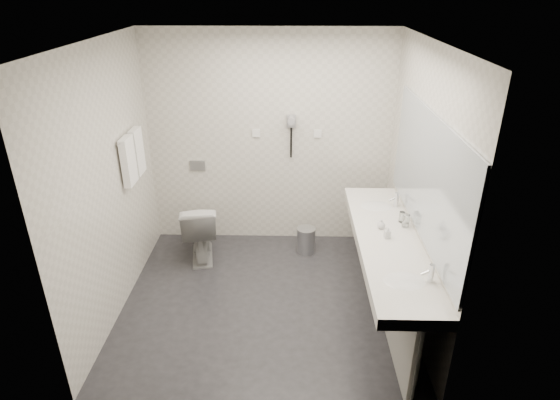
{
  "coord_description": "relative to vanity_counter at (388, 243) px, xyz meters",
  "views": [
    {
      "loc": [
        0.25,
        -3.81,
        2.93
      ],
      "look_at": [
        0.15,
        0.15,
        1.05
      ],
      "focal_mm": 29.78,
      "sensor_mm": 36.0,
      "label": 1
    }
  ],
  "objects": [
    {
      "name": "towel_near",
      "position": [
        -2.46,
        0.61,
        0.53
      ],
      "size": [
        0.07,
        0.24,
        0.48
      ],
      "primitive_type": "cube",
      "color": "white",
      "rests_on": "towel_rail"
    },
    {
      "name": "floor",
      "position": [
        -1.12,
        0.2,
        -0.8
      ],
      "size": [
        2.8,
        2.8,
        0.0
      ],
      "primitive_type": "plane",
      "color": "#232327",
      "rests_on": "ground"
    },
    {
      "name": "vanity_counter",
      "position": [
        0.0,
        0.0,
        0.0
      ],
      "size": [
        0.55,
        2.2,
        0.1
      ],
      "primitive_type": "cube",
      "color": "silver",
      "rests_on": "floor"
    },
    {
      "name": "soap_bottle_b",
      "position": [
        -0.04,
        0.18,
        0.1
      ],
      "size": [
        0.09,
        0.09,
        0.09
      ],
      "primitive_type": "imported",
      "rotation": [
        0.0,
        0.0,
        -0.21
      ],
      "color": "white",
      "rests_on": "vanity_counter"
    },
    {
      "name": "dryer_barrel",
      "position": [
        -0.88,
        1.4,
        0.73
      ],
      "size": [
        0.08,
        0.14,
        0.08
      ],
      "primitive_type": "cylinder",
      "rotation": [
        1.57,
        0.0,
        0.0
      ],
      "color": "gray",
      "rests_on": "dryer_cradle"
    },
    {
      "name": "switch_plate_b",
      "position": [
        -0.57,
        1.49,
        0.55
      ],
      "size": [
        0.09,
        0.02,
        0.09
      ],
      "primitive_type": "cube",
      "color": "silver",
      "rests_on": "wall_back"
    },
    {
      "name": "dryer_cord",
      "position": [
        -0.88,
        1.46,
        0.45
      ],
      "size": [
        0.02,
        0.02,
        0.35
      ],
      "primitive_type": "cylinder",
      "color": "black",
      "rests_on": "dryer_cradle"
    },
    {
      "name": "basin_far",
      "position": [
        0.0,
        0.65,
        0.04
      ],
      "size": [
        0.4,
        0.31,
        0.05
      ],
      "primitive_type": "ellipsoid",
      "color": "silver",
      "rests_on": "vanity_counter"
    },
    {
      "name": "switch_plate_a",
      "position": [
        -1.27,
        1.49,
        0.55
      ],
      "size": [
        0.09,
        0.02,
        0.09
      ],
      "primitive_type": "cube",
      "color": "silver",
      "rests_on": "wall_back"
    },
    {
      "name": "pedal_bin",
      "position": [
        -0.69,
        1.13,
        -0.65
      ],
      "size": [
        0.27,
        0.27,
        0.3
      ],
      "primitive_type": "cylinder",
      "rotation": [
        0.0,
        0.0,
        -0.31
      ],
      "color": "#B2B5BA",
      "rests_on": "floor"
    },
    {
      "name": "toilet",
      "position": [
        -1.91,
        1.01,
        -0.45
      ],
      "size": [
        0.51,
        0.75,
        0.7
      ],
      "primitive_type": "imported",
      "rotation": [
        0.0,
        0.0,
        3.31
      ],
      "color": "silver",
      "rests_on": "floor"
    },
    {
      "name": "faucet_near",
      "position": [
        0.19,
        -0.65,
        0.12
      ],
      "size": [
        0.04,
        0.04,
        0.15
      ],
      "primitive_type": "cylinder",
      "color": "silver",
      "rests_on": "vanity_counter"
    },
    {
      "name": "vanity_post_near",
      "position": [
        0.05,
        -1.04,
        -0.42
      ],
      "size": [
        0.06,
        0.06,
        0.75
      ],
      "primitive_type": "cylinder",
      "color": "silver",
      "rests_on": "floor"
    },
    {
      "name": "towel_far",
      "position": [
        -2.46,
        0.89,
        0.53
      ],
      "size": [
        0.07,
        0.24,
        0.48
      ],
      "primitive_type": "cube",
      "color": "white",
      "rests_on": "towel_rail"
    },
    {
      "name": "faucet_far",
      "position": [
        0.19,
        0.65,
        0.12
      ],
      "size": [
        0.04,
        0.04,
        0.15
      ],
      "primitive_type": "cylinder",
      "color": "silver",
      "rests_on": "vanity_counter"
    },
    {
      "name": "soap_bottle_a",
      "position": [
        -0.01,
        0.01,
        0.11
      ],
      "size": [
        0.06,
        0.06,
        0.11
      ],
      "primitive_type": "imported",
      "rotation": [
        0.0,
        0.0,
        0.17
      ],
      "color": "white",
      "rests_on": "vanity_counter"
    },
    {
      "name": "ceiling",
      "position": [
        -1.12,
        0.2,
        1.7
      ],
      "size": [
        2.8,
        2.8,
        0.0
      ],
      "primitive_type": "plane",
      "rotation": [
        3.14,
        0.0,
        0.0
      ],
      "color": "silver",
      "rests_on": "wall_back"
    },
    {
      "name": "wall_back",
      "position": [
        -1.12,
        1.5,
        0.45
      ],
      "size": [
        2.8,
        0.0,
        2.8
      ],
      "primitive_type": "plane",
      "rotation": [
        1.57,
        0.0,
        0.0
      ],
      "color": "beige",
      "rests_on": "floor"
    },
    {
      "name": "wall_right",
      "position": [
        0.27,
        0.2,
        0.45
      ],
      "size": [
        0.0,
        2.6,
        2.6
      ],
      "primitive_type": "plane",
      "rotation": [
        1.57,
        0.0,
        -1.57
      ],
      "color": "beige",
      "rests_on": "floor"
    },
    {
      "name": "glass_left",
      "position": [
        0.2,
        0.22,
        0.11
      ],
      "size": [
        0.07,
        0.07,
        0.12
      ],
      "primitive_type": "cylinder",
      "rotation": [
        0.0,
        0.0,
        0.09
      ],
      "color": "silver",
      "rests_on": "vanity_counter"
    },
    {
      "name": "wall_left",
      "position": [
        -2.52,
        0.2,
        0.45
      ],
      "size": [
        0.0,
        2.6,
        2.6
      ],
      "primitive_type": "plane",
      "rotation": [
        1.57,
        0.0,
        1.57
      ],
      "color": "beige",
      "rests_on": "floor"
    },
    {
      "name": "dryer_cradle",
      "position": [
        -0.88,
        1.47,
        0.7
      ],
      "size": [
        0.1,
        0.04,
        0.14
      ],
      "primitive_type": "cube",
      "color": "gray",
      "rests_on": "wall_back"
    },
    {
      "name": "vanity_post_far",
      "position": [
        0.05,
        1.04,
        -0.42
      ],
      "size": [
        0.06,
        0.06,
        0.75
      ],
      "primitive_type": "cylinder",
      "color": "silver",
      "rests_on": "floor"
    },
    {
      "name": "towel_rail",
      "position": [
        -2.47,
        0.75,
        0.75
      ],
      "size": [
        0.02,
        0.62,
        0.02
      ],
      "primitive_type": "cylinder",
      "rotation": [
        1.57,
        0.0,
        0.0
      ],
      "color": "silver",
      "rests_on": "wall_left"
    },
    {
      "name": "vanity_panel",
      "position": [
        0.02,
        0.0,
        -0.42
      ],
      "size": [
        0.03,
        2.15,
        0.75
      ],
      "primitive_type": "cube",
      "color": "#999791",
      "rests_on": "floor"
    },
    {
      "name": "basin_near",
      "position": [
        0.0,
        -0.65,
        0.04
      ],
      "size": [
        0.4,
        0.31,
        0.05
      ],
      "primitive_type": "ellipsoid",
      "color": "silver",
      "rests_on": "vanity_counter"
    },
    {
      "name": "flush_plate",
      "position": [
        -1.98,
        1.49,
        0.15
      ],
      "size": [
        0.18,
        0.02,
        0.12
      ],
      "primitive_type": "cube",
      "color": "#B2B5BA",
      "rests_on": "wall_back"
    },
    {
      "name": "bin_lid",
      "position": [
        -0.69,
        1.13,
        -0.49
      ],
      "size": [
        0.22,
        0.22,
        0.02
      ],
      "primitive_type": "cylinder",
      "color": "#B2B5BA",
      "rests_on": "pedal_bin"
    },
    {
      "name": "glass_right",
      "position": [
        0.18,
        0.32,
        0.1
      ],
      "size": [
        0.07,
        0.07,
        0.1
      ],
      "primitive_type": "cylinder",
      "rotation": [
        0.0,
        0.0,
        -0.38
      ],
      "color": "silver",
      "rests_on": "vanity_counter"
    },
    {
      "name": "wall_front",
      "position": [
        -1.12,
        -1.1,
        0.45
      ],
      "size": [
        2.8,
        0.0,
        2.8
      ],
      "primitive_type": "plane",
      "rotation": [
        -1.57,
        0.0,
        0.0
      ],
      "color": "beige",
      "rests_on": "floor"
    },
    {
      "name": "mirror",
      "position": [
        0.26,
        0.0,
        0.65
      ],
      "size": [
        0.02,
        2.2,
        1.05
      ],
      "primitive_type": "cube",
      "color": "#B2BCC6",
      "rests_on": "wall_right"
    }
  ]
}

